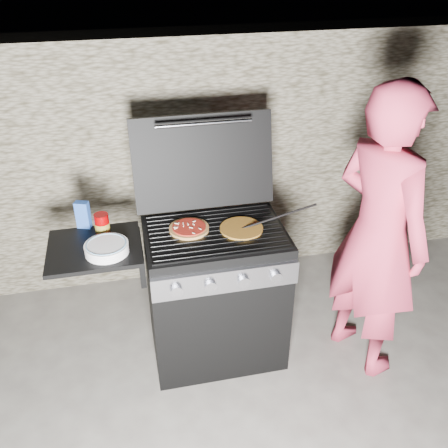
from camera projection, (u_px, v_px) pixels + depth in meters
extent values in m
plane|color=#4C4741|center=(217.00, 348.00, 3.29)|extent=(50.00, 50.00, 0.00)
cube|color=gray|center=(187.00, 159.00, 3.70)|extent=(8.00, 0.35, 1.80)
cylinder|color=#B8882A|center=(241.00, 228.00, 2.82)|extent=(0.32, 0.32, 0.01)
cylinder|color=#730002|center=(102.00, 224.00, 2.77)|extent=(0.11, 0.11, 0.12)
cube|color=#234BA3|center=(83.00, 215.00, 2.83)|extent=(0.09, 0.07, 0.16)
cylinder|color=white|center=(107.00, 248.00, 2.63)|extent=(0.28, 0.28, 0.05)
imported|color=#B9314B|center=(378.00, 236.00, 2.81)|extent=(0.62, 0.75, 1.78)
cylinder|color=black|center=(277.00, 216.00, 2.86)|extent=(0.48, 0.06, 0.10)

